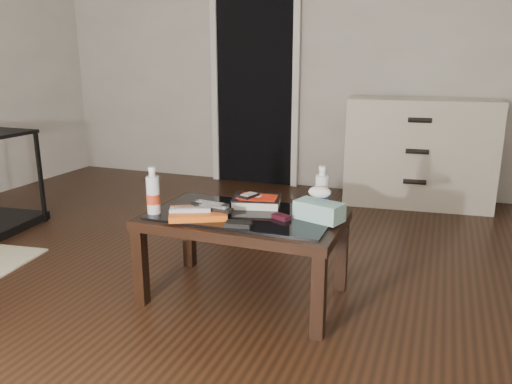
% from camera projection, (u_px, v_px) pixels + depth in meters
% --- Properties ---
extents(ground, '(5.00, 5.00, 0.00)m').
position_uv_depth(ground, '(164.00, 288.00, 2.73)').
color(ground, black).
rests_on(ground, ground).
extents(doorway, '(0.90, 0.08, 2.07)m').
position_uv_depth(doorway, '(255.00, 79.00, 4.83)').
color(doorway, black).
rests_on(doorway, ground).
extents(coffee_table, '(1.00, 0.60, 0.46)m').
position_uv_depth(coffee_table, '(244.00, 225.00, 2.55)').
color(coffee_table, black).
rests_on(coffee_table, ground).
extents(dresser, '(1.24, 0.61, 0.90)m').
position_uv_depth(dresser, '(418.00, 152.00, 4.23)').
color(dresser, beige).
rests_on(dresser, ground).
extents(magazines, '(0.35, 0.32, 0.03)m').
position_uv_depth(magazines, '(198.00, 213.00, 2.47)').
color(magazines, '#D15513').
rests_on(magazines, coffee_table).
extents(remote_silver, '(0.20, 0.12, 0.02)m').
position_uv_depth(remote_silver, '(190.00, 209.00, 2.45)').
color(remote_silver, '#B2B2B7').
rests_on(remote_silver, magazines).
extents(remote_black_front, '(0.20, 0.07, 0.02)m').
position_uv_depth(remote_black_front, '(214.00, 208.00, 2.47)').
color(remote_black_front, black).
rests_on(remote_black_front, magazines).
extents(remote_black_back, '(0.20, 0.07, 0.02)m').
position_uv_depth(remote_black_back, '(210.00, 204.00, 2.54)').
color(remote_black_back, black).
rests_on(remote_black_back, magazines).
extents(textbook, '(0.29, 0.25, 0.05)m').
position_uv_depth(textbook, '(257.00, 201.00, 2.65)').
color(textbook, black).
rests_on(textbook, coffee_table).
extents(dvd_mailers, '(0.19, 0.14, 0.01)m').
position_uv_depth(dvd_mailers, '(256.00, 197.00, 2.65)').
color(dvd_mailers, red).
rests_on(dvd_mailers, textbook).
extents(ipod, '(0.09, 0.12, 0.02)m').
position_uv_depth(ipod, '(249.00, 195.00, 2.63)').
color(ipod, black).
rests_on(ipod, dvd_mailers).
extents(flip_phone, '(0.10, 0.08, 0.02)m').
position_uv_depth(flip_phone, '(281.00, 217.00, 2.43)').
color(flip_phone, black).
rests_on(flip_phone, coffee_table).
extents(wallet, '(0.13, 0.09, 0.02)m').
position_uv_depth(wallet, '(238.00, 224.00, 2.33)').
color(wallet, black).
rests_on(wallet, coffee_table).
extents(water_bottle_left, '(0.07, 0.07, 0.24)m').
position_uv_depth(water_bottle_left, '(153.00, 190.00, 2.50)').
color(water_bottle_left, silver).
rests_on(water_bottle_left, coffee_table).
extents(water_bottle_right, '(0.08, 0.08, 0.24)m').
position_uv_depth(water_bottle_right, '(322.00, 189.00, 2.52)').
color(water_bottle_right, white).
rests_on(water_bottle_right, coffee_table).
extents(tissue_box, '(0.26, 0.19, 0.09)m').
position_uv_depth(tissue_box, '(319.00, 211.00, 2.41)').
color(tissue_box, teal).
rests_on(tissue_box, coffee_table).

